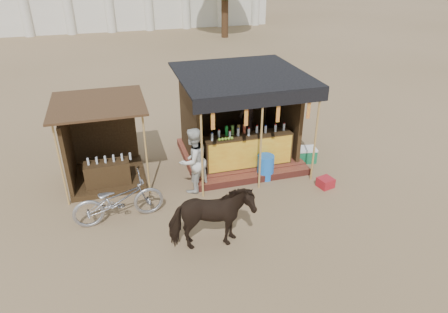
% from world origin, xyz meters
% --- Properties ---
extents(ground, '(120.00, 120.00, 0.00)m').
position_xyz_m(ground, '(0.00, 0.00, 0.00)').
color(ground, '#846B4C').
rests_on(ground, ground).
extents(main_stall, '(3.60, 3.61, 2.78)m').
position_xyz_m(main_stall, '(1.02, 3.36, 1.03)').
color(main_stall, brown).
rests_on(main_stall, ground).
extents(secondary_stall, '(2.40, 2.40, 2.38)m').
position_xyz_m(secondary_stall, '(-3.17, 3.24, 0.85)').
color(secondary_stall, '#3C2915').
rests_on(secondary_stall, ground).
extents(cow, '(1.88, 0.96, 1.54)m').
position_xyz_m(cow, '(-0.90, -0.50, 0.77)').
color(cow, black).
rests_on(cow, ground).
extents(motorbike, '(2.24, 0.99, 1.14)m').
position_xyz_m(motorbike, '(-2.79, 1.13, 0.57)').
color(motorbike, '#9A9BA2').
rests_on(motorbike, ground).
extents(bystander, '(1.12, 1.04, 1.83)m').
position_xyz_m(bystander, '(-0.75, 1.94, 0.92)').
color(bystander, silver).
rests_on(bystander, ground).
extents(blue_barrel, '(0.59, 0.59, 0.72)m').
position_xyz_m(blue_barrel, '(1.36, 2.00, 0.36)').
color(blue_barrel, blue).
rests_on(blue_barrel, ground).
extents(red_crate, '(0.47, 0.46, 0.27)m').
position_xyz_m(red_crate, '(2.80, 1.07, 0.13)').
color(red_crate, maroon).
rests_on(red_crate, ground).
extents(cooler, '(0.70, 0.54, 0.46)m').
position_xyz_m(cooler, '(2.93, 2.60, 0.23)').
color(cooler, '#176940').
rests_on(cooler, ground).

